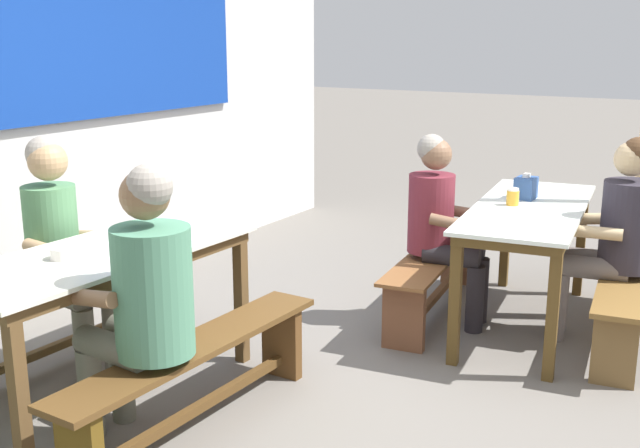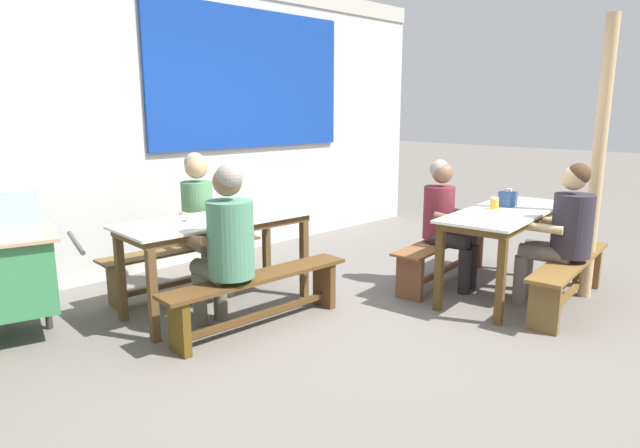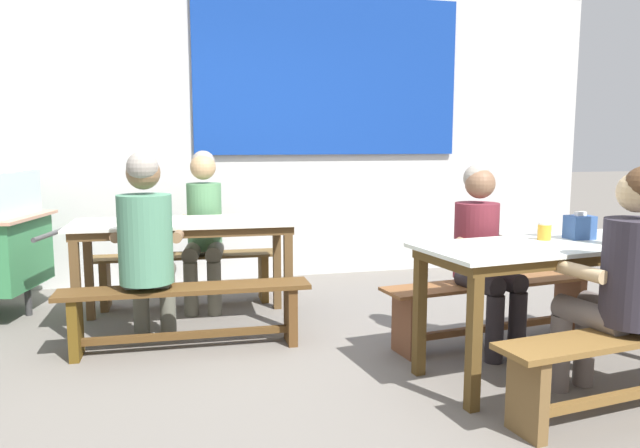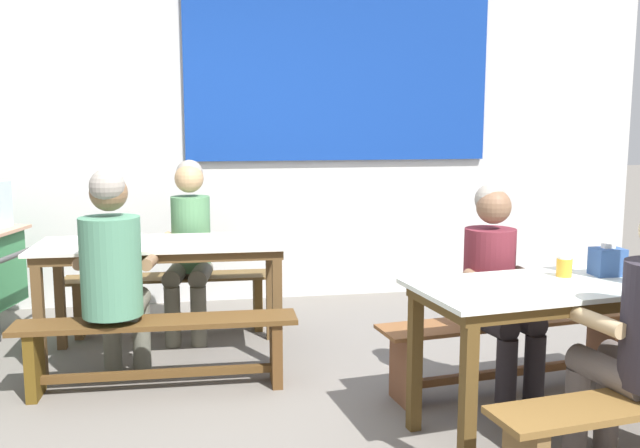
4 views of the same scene
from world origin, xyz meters
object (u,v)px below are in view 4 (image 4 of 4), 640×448
at_px(bench_near_back, 509,343).
at_px(person_left_back_turned, 114,267).
at_px(soup_bowl, 132,237).
at_px(person_center_facing, 190,239).
at_px(person_right_near_table, 496,281).
at_px(dining_table_far, 163,255).
at_px(tissue_box, 607,261).
at_px(dining_table_near, 580,297).
at_px(bench_far_front, 158,342).
at_px(condiment_jar, 564,266).
at_px(bench_far_back, 171,295).

relative_size(bench_near_back, person_left_back_turned, 1.24).
bearing_deg(soup_bowl, bench_near_back, -24.01).
relative_size(bench_near_back, person_center_facing, 1.26).
distance_m(person_right_near_table, person_left_back_turned, 2.16).
bearing_deg(bench_near_back, dining_table_far, 155.10).
height_order(person_center_facing, tissue_box, person_center_facing).
bearing_deg(dining_table_near, bench_far_front, 156.17).
xyz_separation_m(tissue_box, condiment_jar, (-0.23, 0.01, -0.02)).
distance_m(bench_far_front, person_right_near_table, 1.95).
bearing_deg(dining_table_far, bench_far_back, 88.32).
bearing_deg(bench_far_back, soup_bowl, -111.58).
relative_size(bench_far_back, bench_near_back, 0.96).
bearing_deg(bench_far_front, person_left_back_turned, 163.57).
xyz_separation_m(dining_table_near, person_right_near_table, (-0.21, 0.48, -0.02)).
height_order(bench_far_front, bench_near_back, same).
distance_m(dining_table_far, tissue_box, 2.66).
xyz_separation_m(bench_far_back, person_right_near_table, (1.83, -1.59, 0.40)).
distance_m(dining_table_near, person_left_back_turned, 2.51).
height_order(bench_far_back, person_left_back_turned, person_left_back_turned).
relative_size(bench_far_front, person_right_near_table, 1.34).
bearing_deg(condiment_jar, person_left_back_turned, 158.67).
xyz_separation_m(bench_far_back, person_center_facing, (0.15, -0.08, 0.44)).
bearing_deg(condiment_jar, bench_far_back, 135.58).
distance_m(bench_far_front, bench_near_back, 2.03).
distance_m(bench_near_back, soup_bowl, 2.44).
height_order(bench_far_back, bench_near_back, same).
height_order(dining_table_far, soup_bowl, soup_bowl).
bearing_deg(soup_bowl, dining_table_far, -14.02).
relative_size(tissue_box, soup_bowl, 1.35).
bearing_deg(bench_far_back, bench_far_front, -91.68).
xyz_separation_m(bench_near_back, person_center_facing, (-1.82, 1.41, 0.44)).
bearing_deg(bench_far_back, tissue_box, -41.51).
distance_m(dining_table_far, person_left_back_turned, 0.57).
height_order(bench_near_back, condiment_jar, condiment_jar).
height_order(dining_table_near, bench_far_front, dining_table_near).
distance_m(person_left_back_turned, tissue_box, 2.67).
relative_size(bench_far_back, person_center_facing, 1.20).
xyz_separation_m(dining_table_far, condiment_jar, (2.03, -1.39, 0.14)).
bearing_deg(person_right_near_table, dining_table_far, 151.29).
xyz_separation_m(dining_table_far, person_right_near_table, (1.85, -1.01, -0.02)).
xyz_separation_m(dining_table_far, person_left_back_turned, (-0.25, -0.51, 0.03)).
height_order(person_left_back_turned, person_center_facing, person_left_back_turned).
distance_m(tissue_box, condiment_jar, 0.23).
distance_m(person_center_facing, soup_bowl, 0.58).
distance_m(bench_far_front, tissue_box, 2.48).
xyz_separation_m(person_right_near_table, person_center_facing, (-1.68, 1.50, 0.04)).
bearing_deg(tissue_box, dining_table_near, -156.39).
distance_m(person_right_near_table, condiment_jar, 0.45).
height_order(person_right_near_table, condiment_jar, person_right_near_table).
distance_m(dining_table_far, bench_near_back, 2.23).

